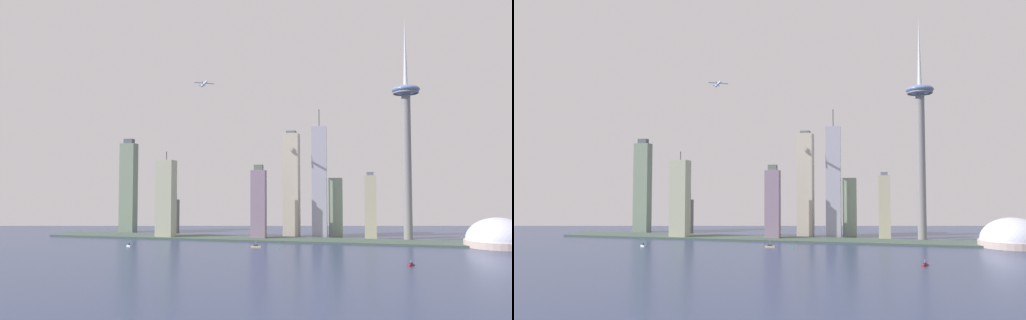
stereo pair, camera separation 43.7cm
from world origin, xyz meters
The scene contains 17 objects.
ground_plane centered at (0.00, 0.00, 0.00)m, with size 6000.00×6000.00×0.00m, color navy.
waterfront_pier centered at (0.00, 455.67, 1.24)m, with size 733.00×66.01×2.48m, color #42544A.
observation_tower centered at (200.78, 488.05, 170.26)m, with size 41.50×41.50×341.19m.
stadium_dome centered at (313.98, 441.03, 8.43)m, with size 88.35×88.35×61.00m.
skyscraper_0 centered at (90.48, 533.00, 47.84)m, with size 21.60×14.78×95.69m.
skyscraper_1 centered at (20.48, 512.53, 85.01)m, with size 25.07×27.32×172.88m.
skyscraper_2 centered at (-196.81, 531.43, 31.38)m, with size 18.80×16.05×69.32m.
skyscraper_3 centered at (146.43, 494.74, 50.24)m, with size 17.68×18.66×103.72m.
skyscraper_4 centered at (-278.44, 520.06, 81.21)m, with size 27.50×18.64×167.76m.
skyscraper_5 centered at (-170.36, 443.52, 61.73)m, with size 27.38×22.57×137.40m.
skyscraper_6 centered at (-21.97, 457.81, 54.99)m, with size 22.78×14.24×115.27m.
skyscraper_7 centered at (67.34, 502.62, 89.10)m, with size 23.46×12.08×205.67m.
boat_0 centered at (187.25, 250.48, 1.24)m, with size 7.88×8.72×6.90m.
boat_1 centered at (-171.15, 327.10, 1.70)m, with size 7.30×4.88×4.71m.
boat_2 centered at (-2.12, 358.77, 1.52)m, with size 13.50×6.08×10.90m.
channel_buoy_0 centered at (29.04, 358.93, 1.39)m, with size 1.88×1.88×2.77m, color green.
airplane centered at (-96.43, 413.63, 237.09)m, with size 28.71×31.53×8.47m.
Camera 2 is at (151.77, -266.49, 79.81)m, focal length 33.68 mm.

